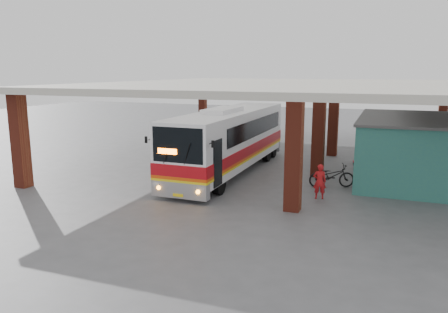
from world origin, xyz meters
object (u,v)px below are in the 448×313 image
coach_bus (229,140)px  red_chair (358,159)px  pedestrian (320,182)px  motorcycle (332,176)px

coach_bus → red_chair: size_ratio=16.51×
coach_bus → pedestrian: coach_bus is taller
pedestrian → coach_bus: bearing=-45.4°
coach_bus → motorcycle: coach_bus is taller
motorcycle → pedestrian: 2.09m
pedestrian → red_chair: (1.06, 7.53, -0.41)m
coach_bus → motorcycle: 5.74m
red_chair → motorcycle: bearing=-107.7°
motorcycle → pedestrian: bearing=151.0°
motorcycle → red_chair: 5.53m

